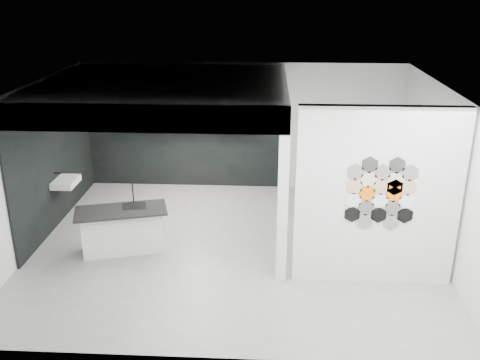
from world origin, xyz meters
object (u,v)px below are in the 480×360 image
object	(u,v)px
utensil_cup	(159,128)
glass_bowl	(249,129)
glass_vase	(249,128)
kettle	(242,128)
kitchen_island	(123,229)
partition_panel	(377,198)
bottle_dark	(170,127)
wall_basin	(66,182)
stockpot	(132,126)

from	to	relation	value
utensil_cup	glass_bowl	bearing A→B (deg)	0.00
glass_bowl	glass_vase	xyz separation A→B (m)	(0.00, 0.00, 0.01)
kettle	kitchen_island	bearing A→B (deg)	-128.89
glass_bowl	utensil_cup	xyz separation A→B (m)	(-1.99, 0.00, -0.00)
glass_vase	glass_bowl	bearing A→B (deg)	0.00
partition_panel	kitchen_island	size ratio (longest dim) A/B	1.70
utensil_cup	bottle_dark	bearing A→B (deg)	0.00
glass_bowl	bottle_dark	distance (m)	1.74
wall_basin	kitchen_island	bearing A→B (deg)	-38.43
partition_panel	kitchen_island	xyz separation A→B (m)	(-4.13, 0.74, -0.99)
wall_basin	glass_vase	size ratio (longest dim) A/B	4.40
partition_panel	glass_bowl	world-z (taller)	partition_panel
glass_vase	bottle_dark	xyz separation A→B (m)	(-1.73, 0.00, 0.01)
utensil_cup	kettle	bearing A→B (deg)	0.00
wall_basin	kitchen_island	xyz separation A→B (m)	(1.34, -1.06, -0.44)
kettle	glass_bowl	bearing A→B (deg)	-7.60
kitchen_island	stockpot	world-z (taller)	stockpot
kitchen_island	stockpot	size ratio (longest dim) A/B	7.32
wall_basin	glass_bowl	world-z (taller)	glass_bowl
stockpot	bottle_dark	xyz separation A→B (m)	(0.85, 0.00, -0.01)
kitchen_island	bottle_dark	size ratio (longest dim) A/B	10.06
glass_bowl	bottle_dark	size ratio (longest dim) A/B	0.93
bottle_dark	utensil_cup	size ratio (longest dim) A/B	1.52
partition_panel	glass_bowl	size ratio (longest dim) A/B	18.32
glass_vase	utensil_cup	distance (m)	1.99
glass_bowl	wall_basin	bearing A→B (deg)	-148.65
stockpot	glass_bowl	distance (m)	2.58
glass_bowl	bottle_dark	world-z (taller)	bottle_dark
kettle	bottle_dark	distance (m)	1.58
wall_basin	bottle_dark	bearing A→B (deg)	51.29
glass_bowl	utensil_cup	world-z (taller)	same
partition_panel	kitchen_island	distance (m)	4.31
kitchen_island	glass_bowl	size ratio (longest dim) A/B	10.80
partition_panel	wall_basin	distance (m)	5.78
partition_panel	wall_basin	world-z (taller)	partition_panel
partition_panel	bottle_dark	world-z (taller)	partition_panel
bottle_dark	utensil_cup	world-z (taller)	bottle_dark
wall_basin	glass_bowl	distance (m)	4.00
partition_panel	wall_basin	bearing A→B (deg)	161.77
utensil_cup	kitchen_island	bearing A→B (deg)	-91.09
stockpot	bottle_dark	distance (m)	0.85
kitchen_island	glass_bowl	xyz separation A→B (m)	(2.05, 3.13, 0.96)
partition_panel	bottle_dark	distance (m)	5.43
glass_bowl	glass_vase	distance (m)	0.01
glass_vase	stockpot	bearing A→B (deg)	180.00
glass_bowl	utensil_cup	distance (m)	1.99
stockpot	glass_vase	xyz separation A→B (m)	(2.58, 0.00, -0.02)
wall_basin	glass_bowl	xyz separation A→B (m)	(3.39, 2.07, 0.52)
kettle	glass_bowl	distance (m)	0.16
partition_panel	bottle_dark	size ratio (longest dim) A/B	17.06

